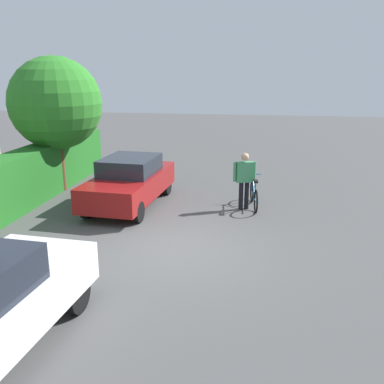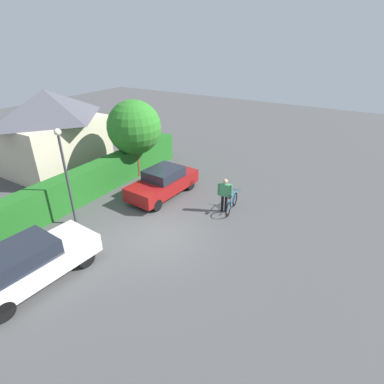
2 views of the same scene
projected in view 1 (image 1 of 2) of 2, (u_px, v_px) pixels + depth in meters
name	position (u px, v px, depth m)	size (l,w,h in m)	color
ground_plane	(172.00, 250.00, 9.83)	(60.00, 60.00, 0.00)	#494949
parked_car_far	(130.00, 181.00, 12.86)	(4.11, 1.94, 1.46)	maroon
bicycle	(254.00, 195.00, 12.76)	(1.74, 0.50, 0.92)	black
person_rider	(244.00, 177.00, 12.43)	(0.35, 0.64, 1.67)	black
tree_kerbside	(56.00, 104.00, 13.89)	(2.98, 2.98, 4.39)	brown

